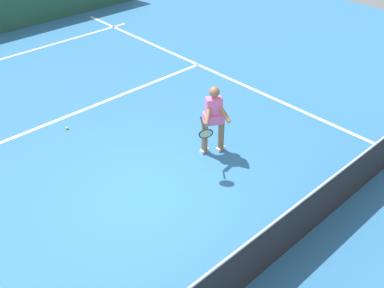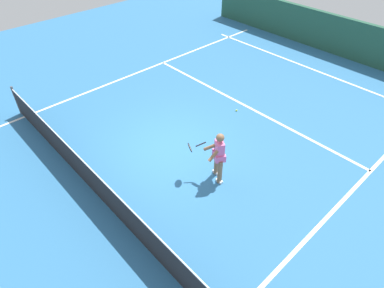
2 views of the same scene
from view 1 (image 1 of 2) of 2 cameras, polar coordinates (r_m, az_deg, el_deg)
ground_plane at (r=8.51m, az=-5.64°, el=-6.64°), size 27.37×27.37×0.00m
service_line_marking at (r=11.12m, az=-17.33°, el=2.74°), size 9.52×0.10×0.01m
sideline_left_marking at (r=11.43m, az=13.47°, el=4.32°), size 0.10×19.06×0.01m
court_net at (r=6.83m, az=8.29°, el=-14.07°), size 10.20×0.08×1.07m
tennis_player at (r=9.14m, az=2.76°, el=3.31°), size 1.07×0.79×1.55m
tennis_ball_near at (r=10.73m, az=-15.70°, el=1.99°), size 0.07×0.07×0.07m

